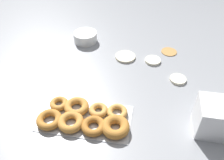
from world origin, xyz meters
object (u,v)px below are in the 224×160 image
pancake_1 (169,51)px  batter_bowl (85,37)px  pancake_2 (153,60)px  donut_tray (85,118)px  pancake_0 (178,79)px  container_stack (213,117)px  pancake_3 (125,57)px

pancake_1 → batter_bowl: batter_bowl is taller
pancake_2 → donut_tray: (-0.27, -0.48, 0.01)m
pancake_0 → container_stack: container_stack is taller
pancake_3 → pancake_0: bearing=-26.7°
pancake_1 → donut_tray: size_ratio=0.23×
pancake_2 → donut_tray: 0.55m
pancake_0 → donut_tray: (-0.40, -0.34, 0.01)m
donut_tray → pancake_3: bearing=77.3°
pancake_0 → donut_tray: size_ratio=0.21×
donut_tray → container_stack: size_ratio=2.81×
donut_tray → container_stack: 0.53m
pancake_0 → pancake_2: 0.19m
pancake_0 → pancake_2: bearing=134.5°
pancake_3 → donut_tray: size_ratio=0.29×
pancake_3 → donut_tray: bearing=-102.7°
donut_tray → container_stack: (0.52, 0.05, 0.05)m
pancake_1 → pancake_2: (-0.09, -0.11, 0.00)m
pancake_3 → container_stack: container_stack is taller
pancake_0 → container_stack: bearing=-68.1°
pancake_0 → pancake_3: size_ratio=0.72×
pancake_2 → donut_tray: bearing=-119.4°
pancake_2 → container_stack: (0.25, -0.43, 0.06)m
pancake_3 → batter_bowl: bearing=154.0°
pancake_2 → container_stack: 0.50m
pancake_1 → pancake_3: bearing=-158.2°
pancake_1 → batter_bowl: (-0.52, 0.03, 0.03)m
pancake_0 → batter_bowl: (-0.56, 0.28, 0.02)m
pancake_1 → container_stack: bearing=-73.5°
pancake_0 → pancake_3: bearing=153.3°
pancake_3 → pancake_1: bearing=21.8°
donut_tray → pancake_0: bearing=40.1°
pancake_0 → pancake_3: 0.33m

